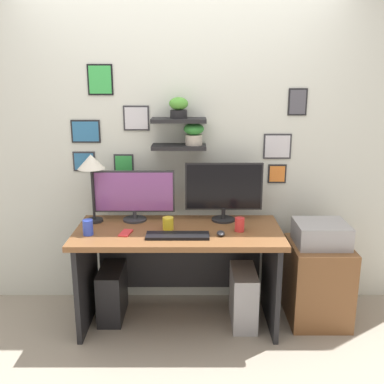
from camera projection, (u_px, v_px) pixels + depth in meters
The scene contains 16 objects.
ground_plane at pixel (179, 321), 3.43m from camera, with size 8.00×8.00×0.00m, color gray.
back_wall_assembly at pixel (179, 139), 3.51m from camera, with size 4.40×0.24×2.70m.
desk at pixel (179, 254), 3.35m from camera, with size 1.50×0.68×0.75m.
monitor_left at pixel (134, 194), 3.40m from camera, with size 0.62×0.18×0.39m.
monitor_right at pixel (224, 189), 3.39m from camera, with size 0.59×0.18×0.45m.
keyboard at pixel (178, 236), 3.09m from camera, with size 0.44×0.14×0.02m, color black.
computer_mouse at pixel (221, 233), 3.12m from camera, with size 0.06×0.09×0.03m, color #2D2D33.
desk_lamp at pixel (91, 167), 3.30m from camera, with size 0.20×0.20×0.52m.
cell_phone at pixel (126, 233), 3.16m from camera, with size 0.07×0.14×0.01m, color red.
coffee_mug at pixel (168, 223), 3.24m from camera, with size 0.08×0.08×0.09m, color yellow.
pen_cup at pixel (240, 224), 3.20m from camera, with size 0.07×0.07×0.10m, color red.
water_cup at pixel (88, 227), 3.12m from camera, with size 0.07×0.07×0.11m, color blue.
drawer_cabinet at pixel (317, 282), 3.41m from camera, with size 0.44×0.50×0.61m, color brown.
printer at pixel (321, 234), 3.31m from camera, with size 0.38×0.34×0.17m, color #9E9EA3.
computer_tower_left at pixel (112, 293), 3.46m from camera, with size 0.18×0.40×0.40m, color black.
computer_tower_right at pixel (243, 297), 3.37m from camera, with size 0.18×0.40×0.43m, color #99999E.
Camera 1 is at (0.10, -3.06, 1.85)m, focal length 41.61 mm.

